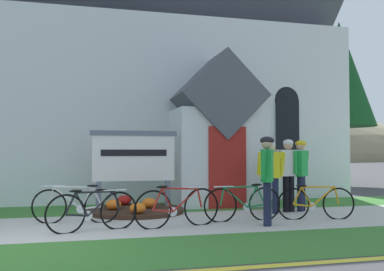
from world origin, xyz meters
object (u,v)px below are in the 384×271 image
object	(u,v)px
bicycle_yellow	(316,203)
bicycle_orange	(76,205)
bicycle_silver	(93,211)
roadside_conifer	(339,74)
cyclist_in_red_jersey	(301,169)
bicycle_blue	(177,207)
bicycle_black	(243,203)
cyclist_in_blue_jersey	(288,169)
cyclist_in_green_jersey	(267,173)
cyclist_in_white_jersey	(271,171)
church_sign	(134,158)

from	to	relation	value
bicycle_yellow	bicycle_orange	distance (m)	5.03
bicycle_silver	bicycle_yellow	bearing A→B (deg)	2.95
bicycle_orange	roadside_conifer	bearing A→B (deg)	34.36
roadside_conifer	bicycle_silver	bearing A→B (deg)	-141.39
bicycle_yellow	bicycle_orange	world-z (taller)	bicycle_orange
cyclist_in_red_jersey	roadside_conifer	world-z (taller)	roadside_conifer
bicycle_silver	bicycle_orange	size ratio (longest dim) A/B	0.95
bicycle_blue	bicycle_orange	distance (m)	2.13
bicycle_black	cyclist_in_blue_jersey	world-z (taller)	cyclist_in_blue_jersey
cyclist_in_green_jersey	cyclist_in_white_jersey	world-z (taller)	cyclist_in_green_jersey
church_sign	bicycle_blue	world-z (taller)	church_sign
bicycle_orange	roadside_conifer	xyz separation A→B (m)	(10.95, 7.49, 4.43)
bicycle_silver	bicycle_orange	distance (m)	1.06
bicycle_black	cyclist_in_blue_jersey	bearing A→B (deg)	33.39
cyclist_in_white_jersey	church_sign	bearing A→B (deg)	157.93
bicycle_orange	cyclist_in_white_jersey	size ratio (longest dim) A/B	1.04
bicycle_blue	bicycle_black	bearing A→B (deg)	13.73
bicycle_silver	cyclist_in_red_jersey	world-z (taller)	cyclist_in_red_jersey
bicycle_yellow	bicycle_orange	bearing A→B (deg)	171.16
bicycle_silver	cyclist_in_red_jersey	xyz separation A→B (m)	(5.00, 1.49, 0.65)
bicycle_black	roadside_conifer	bearing A→B (deg)	46.90
bicycle_black	bicycle_orange	distance (m)	3.44
bicycle_blue	cyclist_in_blue_jersey	size ratio (longest dim) A/B	1.00
bicycle_yellow	cyclist_in_red_jersey	world-z (taller)	cyclist_in_red_jersey
bicycle_black	bicycle_orange	world-z (taller)	same
bicycle_yellow	roadside_conifer	world-z (taller)	roadside_conifer
bicycle_yellow	cyclist_in_blue_jersey	distance (m)	1.38
roadside_conifer	bicycle_black	bearing A→B (deg)	-133.10
cyclist_in_green_jersey	church_sign	bearing A→B (deg)	129.56
bicycle_silver	cyclist_in_green_jersey	distance (m)	3.41
bicycle_orange	cyclist_in_green_jersey	bearing A→B (deg)	-18.92
bicycle_yellow	roadside_conifer	bearing A→B (deg)	54.11
church_sign	roadside_conifer	world-z (taller)	roadside_conifer
bicycle_blue	cyclist_in_blue_jersey	world-z (taller)	cyclist_in_blue_jersey
bicycle_orange	bicycle_yellow	bearing A→B (deg)	-8.84
cyclist_in_green_jersey	cyclist_in_red_jersey	size ratio (longest dim) A/B	1.02
bicycle_orange	cyclist_in_green_jersey	world-z (taller)	cyclist_in_green_jersey
bicycle_silver	cyclist_in_white_jersey	size ratio (longest dim) A/B	0.98
cyclist_in_green_jersey	cyclist_in_blue_jersey	world-z (taller)	cyclist_in_green_jersey
bicycle_orange	cyclist_in_red_jersey	bearing A→B (deg)	5.14
bicycle_yellow	cyclist_in_blue_jersey	size ratio (longest dim) A/B	0.95
bicycle_black	cyclist_in_green_jersey	distance (m)	0.97
church_sign	bicycle_black	xyz separation A→B (m)	(2.04, -2.13, -0.92)
church_sign	cyclist_in_white_jersey	xyz separation A→B (m)	(3.07, -1.25, -0.30)
bicycle_yellow	cyclist_in_white_jersey	world-z (taller)	cyclist_in_white_jersey
church_sign	cyclist_in_white_jersey	world-z (taller)	church_sign
church_sign	roadside_conifer	size ratio (longest dim) A/B	0.30
bicycle_black	roadside_conifer	size ratio (longest dim) A/B	0.24
church_sign	cyclist_in_blue_jersey	world-z (taller)	church_sign
cyclist_in_blue_jersey	roadside_conifer	bearing A→B (deg)	49.59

